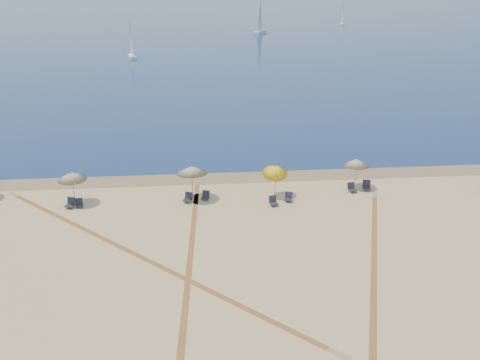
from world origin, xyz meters
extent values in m
plane|color=#0C2151|center=(0.00, 225.00, 0.01)|extent=(500.00, 500.00, 0.00)
plane|color=olive|center=(0.00, 24.00, 0.00)|extent=(500.00, 500.00, 0.00)
cylinder|color=gray|center=(-12.16, 19.70, 1.15)|extent=(0.05, 0.17, 2.30)
cone|color=beige|center=(-12.16, 19.75, 2.15)|extent=(2.07, 2.10, 0.66)
sphere|color=gray|center=(-12.16, 19.75, 2.45)|extent=(0.08, 0.08, 0.08)
cylinder|color=gray|center=(-3.57, 19.96, 1.21)|extent=(0.05, 0.19, 2.42)
cone|color=beige|center=(-3.57, 19.90, 2.27)|extent=(2.30, 2.33, 0.68)
sphere|color=gray|center=(-3.57, 19.90, 2.57)|extent=(0.08, 0.08, 0.08)
cylinder|color=gray|center=(2.61, 19.44, 1.10)|extent=(0.05, 0.83, 2.23)
cone|color=yellow|center=(2.61, 19.78, 2.07)|extent=(1.89, 1.97, 1.15)
sphere|color=gray|center=(2.61, 19.78, 2.37)|extent=(0.08, 0.08, 0.08)
cylinder|color=gray|center=(9.17, 20.91, 1.12)|extent=(0.05, 0.05, 2.23)
cone|color=beige|center=(9.17, 20.91, 2.08)|extent=(1.97, 1.97, 0.55)
sphere|color=gray|center=(9.17, 20.91, 2.38)|extent=(0.08, 0.08, 0.08)
cube|color=black|center=(-12.38, 18.90, 0.19)|extent=(0.74, 0.74, 0.05)
cube|color=black|center=(-12.30, 19.18, 0.45)|extent=(0.63, 0.38, 0.53)
cylinder|color=#A5A5AD|center=(-12.61, 18.76, 0.10)|extent=(0.03, 0.03, 0.19)
cylinder|color=#A5A5AD|center=(-12.15, 18.62, 0.10)|extent=(0.03, 0.03, 0.19)
cube|color=black|center=(-11.72, 18.98, 0.17)|extent=(0.59, 0.59, 0.05)
cube|color=black|center=(-11.76, 19.22, 0.39)|extent=(0.53, 0.28, 0.45)
cylinder|color=#A5A5AD|center=(-11.92, 18.76, 0.08)|extent=(0.02, 0.02, 0.17)
cylinder|color=#A5A5AD|center=(-11.52, 18.83, 0.08)|extent=(0.02, 0.02, 0.17)
cube|color=black|center=(-3.97, 19.14, 0.19)|extent=(0.76, 0.76, 0.05)
cube|color=black|center=(-3.86, 19.41, 0.44)|extent=(0.62, 0.42, 0.52)
cylinder|color=#A5A5AD|center=(-4.18, 19.02, 0.10)|extent=(0.03, 0.03, 0.19)
cylinder|color=#A5A5AD|center=(-3.76, 18.84, 0.10)|extent=(0.03, 0.03, 0.19)
cube|color=black|center=(-2.65, 19.44, 0.18)|extent=(0.66, 0.66, 0.05)
cube|color=black|center=(-2.58, 19.70, 0.42)|extent=(0.58, 0.33, 0.49)
cylinder|color=#A5A5AD|center=(-2.86, 19.30, 0.09)|extent=(0.02, 0.02, 0.18)
cylinder|color=#A5A5AD|center=(-2.44, 19.19, 0.09)|extent=(0.02, 0.02, 0.18)
cube|color=black|center=(2.28, 17.99, 0.18)|extent=(0.66, 0.66, 0.05)
cube|color=black|center=(2.23, 18.26, 0.43)|extent=(0.59, 0.31, 0.50)
cylinder|color=#A5A5AD|center=(2.06, 17.74, 0.09)|extent=(0.02, 0.02, 0.18)
cylinder|color=#A5A5AD|center=(2.51, 17.83, 0.09)|extent=(0.02, 0.02, 0.18)
cube|color=black|center=(3.45, 18.61, 0.18)|extent=(0.69, 0.69, 0.05)
cube|color=black|center=(3.54, 18.87, 0.42)|extent=(0.58, 0.36, 0.49)
cylinder|color=#A5A5AD|center=(3.25, 18.48, 0.09)|extent=(0.02, 0.02, 0.18)
cylinder|color=#A5A5AD|center=(3.66, 18.34, 0.09)|extent=(0.02, 0.02, 0.18)
cube|color=black|center=(8.72, 19.93, 0.19)|extent=(0.71, 0.71, 0.05)
cube|color=black|center=(8.64, 20.20, 0.44)|extent=(0.62, 0.36, 0.52)
cylinder|color=#A5A5AD|center=(8.49, 19.65, 0.10)|extent=(0.03, 0.03, 0.19)
cylinder|color=#A5A5AD|center=(8.94, 19.78, 0.10)|extent=(0.03, 0.03, 0.19)
cube|color=black|center=(9.92, 20.21, 0.20)|extent=(0.74, 0.74, 0.06)
cube|color=black|center=(9.98, 20.51, 0.47)|extent=(0.65, 0.36, 0.55)
cylinder|color=#A5A5AD|center=(9.68, 20.05, 0.10)|extent=(0.03, 0.03, 0.20)
cylinder|color=#A5A5AD|center=(10.15, 19.94, 0.10)|extent=(0.03, 0.03, 0.20)
cube|color=white|center=(50.35, 169.86, 0.25)|extent=(1.81, 4.57, 0.49)
cylinder|color=gray|center=(50.35, 169.86, 3.40)|extent=(0.10, 0.10, 6.47)
cube|color=white|center=(16.89, 141.55, 0.38)|extent=(4.68, 6.89, 0.75)
cylinder|color=gray|center=(16.89, 141.55, 5.23)|extent=(0.15, 0.15, 9.96)
cube|color=white|center=(-16.06, 93.65, 0.27)|extent=(2.31, 4.96, 0.52)
cylinder|color=gray|center=(-16.06, 93.65, 3.67)|extent=(0.10, 0.10, 7.00)
plane|color=tan|center=(-3.85, 8.86, 0.00)|extent=(29.30, 29.30, 0.00)
plane|color=tan|center=(-3.80, 9.95, 0.00)|extent=(29.30, 29.30, 0.00)
plane|color=tan|center=(5.48, 5.65, 0.00)|extent=(35.71, 35.71, 0.00)
plane|color=tan|center=(5.85, 6.69, 0.00)|extent=(35.71, 35.71, 0.00)
plane|color=tan|center=(-6.86, 11.73, 0.00)|extent=(39.59, 39.59, 0.00)
plane|color=tan|center=(-7.65, 12.49, 0.00)|extent=(39.59, 39.59, 0.00)
camera|label=1|loc=(-3.10, -14.77, 15.30)|focal=37.58mm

